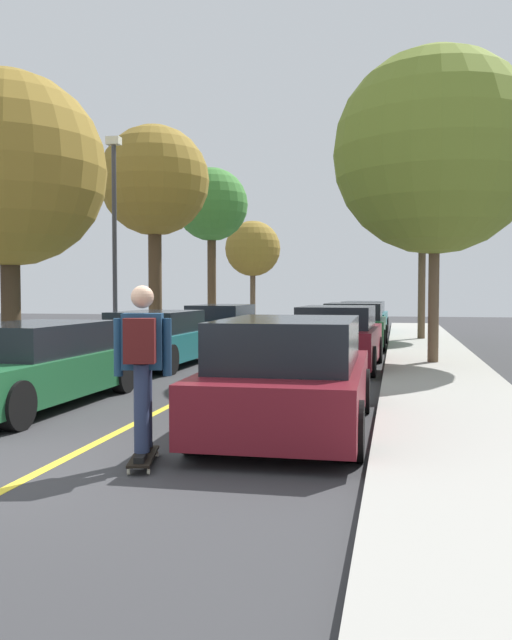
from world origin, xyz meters
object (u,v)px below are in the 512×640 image
at_px(street_tree_right_near, 423,200).
at_px(parked_car_left_near, 156,339).
at_px(parked_car_right_near, 338,338).
at_px(street_tree_left_far, 212,206).
at_px(street_tree_left_nearest, 9,170).
at_px(skateboard, 144,457).
at_px(skateboarder, 142,359).
at_px(parked_car_right_far, 354,325).
at_px(street_tree_left_farthest, 253,249).
at_px(parked_car_right_nearest, 290,376).
at_px(street_tree_left_near, 154,182).
at_px(parked_car_left_nearest, 30,366).
at_px(parked_car_left_far, 220,326).
at_px(street_tree_right_nearest, 435,152).
at_px(parked_car_right_farthest, 363,318).
at_px(streetlamp, 114,230).

bearing_deg(street_tree_right_near, parked_car_left_near, -126.22).
xyz_separation_m(parked_car_right_near, street_tree_left_far, (-6.30, 11.75, 4.60)).
bearing_deg(street_tree_left_nearest, parked_car_left_near, 50.15).
xyz_separation_m(parked_car_right_near, skateboard, (-1.19, -8.72, -0.60)).
distance_m(street_tree_right_near, skateboarder, 17.62).
bearing_deg(parked_car_right_near, street_tree_left_far, 118.18).
relative_size(street_tree_right_near, skateboard, 7.42).
distance_m(parked_car_right_far, street_tree_left_nearest, 11.46).
bearing_deg(parked_car_left_near, street_tree_left_farthest, 95.97).
bearing_deg(parked_car_right_nearest, street_tree_left_near, 117.87).
bearing_deg(parked_car_left_nearest, street_tree_left_nearest, 126.58).
bearing_deg(parked_car_right_near, parked_car_right_far, 89.99).
distance_m(street_tree_left_nearest, street_tree_left_farthest, 22.78).
distance_m(street_tree_left_nearest, skateboarder, 8.30).
relative_size(parked_car_left_nearest, parked_car_left_far, 1.13).
bearing_deg(parked_car_left_near, parked_car_left_nearest, -89.99).
height_order(street_tree_left_farthest, skateboard, street_tree_left_farthest).
xyz_separation_m(parked_car_right_near, parked_car_right_far, (0.00, 5.93, -0.01)).
bearing_deg(parked_car_right_near, street_tree_left_near, 140.84).
bearing_deg(street_tree_left_far, street_tree_right_nearest, -53.00).
bearing_deg(parked_car_right_farthest, street_tree_left_far, 179.29).
relative_size(street_tree_left_near, street_tree_right_near, 1.07).
bearing_deg(skateboard, parked_car_right_near, 82.23).
xyz_separation_m(parked_car_right_near, street_tree_right_near, (2.12, 8.15, 4.14)).
bearing_deg(parked_car_left_near, skateboard, -70.11).
xyz_separation_m(parked_car_left_nearest, parked_car_right_near, (4.18, 5.84, 0.07)).
xyz_separation_m(parked_car_left_far, streetlamp, (-1.75, -4.09, 2.69)).
height_order(parked_car_right_nearest, street_tree_left_nearest, street_tree_left_nearest).
xyz_separation_m(street_tree_left_farthest, street_tree_right_near, (8.41, -11.65, 0.83)).
bearing_deg(streetlamp, parked_car_right_far, 38.44).
distance_m(parked_car_left_far, street_tree_right_near, 8.07).
bearing_deg(street_tree_right_near, skateboard, -101.09).
distance_m(parked_car_left_near, street_tree_right_near, 11.45).
height_order(parked_car_left_far, street_tree_left_near, street_tree_left_near).
height_order(parked_car_left_nearest, street_tree_left_far, street_tree_left_far).
bearing_deg(street_tree_left_far, parked_car_left_nearest, -83.14).
bearing_deg(streetlamp, street_tree_left_near, 95.35).
xyz_separation_m(parked_car_left_near, street_tree_left_nearest, (-2.12, -2.54, 3.54)).
height_order(parked_car_left_near, parked_car_left_far, parked_car_left_far).
bearing_deg(street_tree_left_far, parked_car_right_near, -61.82).
relative_size(parked_car_right_nearest, street_tree_left_far, 0.63).
xyz_separation_m(parked_car_right_nearest, street_tree_left_farthest, (-6.30, 26.58, 3.30)).
xyz_separation_m(parked_car_right_nearest, street_tree_right_near, (2.12, 14.93, 4.13)).
height_order(parked_car_right_nearest, streetlamp, streetlamp).
relative_size(parked_car_right_far, street_tree_right_nearest, 0.62).
relative_size(parked_car_right_nearest, parked_car_right_far, 0.97).
bearing_deg(parked_car_left_far, street_tree_left_far, 108.19).
relative_size(parked_car_right_far, street_tree_left_farthest, 0.81).
relative_size(street_tree_left_farthest, skateboarder, 3.13).
height_order(street_tree_right_nearest, skateboard, street_tree_right_nearest).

